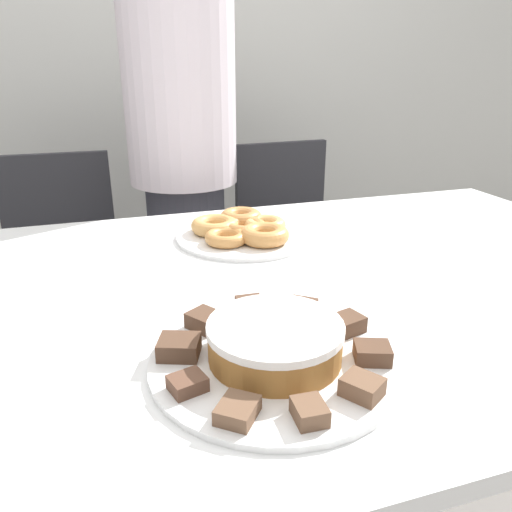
# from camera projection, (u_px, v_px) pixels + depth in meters

# --- Properties ---
(wall_back) EXTENTS (8.00, 0.05, 2.60)m
(wall_back) POSITION_uv_depth(u_px,v_px,m) (139.00, 32.00, 2.25)
(wall_back) COLOR silver
(wall_back) RESTS_ON ground_plane
(table) EXTENTS (2.00, 1.09, 0.76)m
(table) POSITION_uv_depth(u_px,v_px,m) (242.00, 317.00, 1.01)
(table) COLOR white
(table) RESTS_ON ground_plane
(person_standing) EXTENTS (0.37, 0.37, 1.58)m
(person_standing) POSITION_uv_depth(u_px,v_px,m) (184.00, 169.00, 1.76)
(person_standing) COLOR #383842
(person_standing) RESTS_ON ground_plane
(office_chair_left) EXTENTS (0.44, 0.44, 0.87)m
(office_chair_left) POSITION_uv_depth(u_px,v_px,m) (66.00, 288.00, 1.82)
(office_chair_left) COLOR black
(office_chair_left) RESTS_ON ground_plane
(office_chair_right) EXTENTS (0.47, 0.47, 0.87)m
(office_chair_right) POSITION_uv_depth(u_px,v_px,m) (294.00, 260.00, 2.07)
(office_chair_right) COLOR black
(office_chair_right) RESTS_ON ground_plane
(plate_cake) EXTENTS (0.37, 0.37, 0.01)m
(plate_cake) POSITION_uv_depth(u_px,v_px,m) (275.00, 360.00, 0.73)
(plate_cake) COLOR white
(plate_cake) RESTS_ON table
(plate_donuts) EXTENTS (0.35, 0.35, 0.01)m
(plate_donuts) POSITION_uv_depth(u_px,v_px,m) (245.00, 236.00, 1.26)
(plate_donuts) COLOR white
(plate_donuts) RESTS_ON table
(frosted_cake) EXTENTS (0.20, 0.20, 0.06)m
(frosted_cake) POSITION_uv_depth(u_px,v_px,m) (275.00, 341.00, 0.72)
(frosted_cake) COLOR #9E662D
(frosted_cake) RESTS_ON plate_cake
(lamington_0) EXTENTS (0.07, 0.07, 0.02)m
(lamington_0) POSITION_uv_depth(u_px,v_px,m) (301.00, 309.00, 0.85)
(lamington_0) COLOR #513828
(lamington_0) RESTS_ON plate_cake
(lamington_1) EXTENTS (0.05, 0.05, 0.03)m
(lamington_1) POSITION_uv_depth(u_px,v_px,m) (251.00, 307.00, 0.85)
(lamington_1) COLOR #513828
(lamington_1) RESTS_ON plate_cake
(lamington_2) EXTENTS (0.07, 0.07, 0.03)m
(lamington_2) POSITION_uv_depth(u_px,v_px,m) (205.00, 320.00, 0.81)
(lamington_2) COLOR #513828
(lamington_2) RESTS_ON plate_cake
(lamington_3) EXTENTS (0.07, 0.07, 0.03)m
(lamington_3) POSITION_uv_depth(u_px,v_px,m) (179.00, 347.00, 0.73)
(lamington_3) COLOR #513828
(lamington_3) RESTS_ON plate_cake
(lamington_4) EXTENTS (0.05, 0.05, 0.02)m
(lamington_4) POSITION_uv_depth(u_px,v_px,m) (187.00, 383.00, 0.66)
(lamington_4) COLOR brown
(lamington_4) RESTS_ON plate_cake
(lamington_5) EXTENTS (0.07, 0.07, 0.02)m
(lamington_5) POSITION_uv_depth(u_px,v_px,m) (238.00, 410.00, 0.60)
(lamington_5) COLOR brown
(lamington_5) RESTS_ON plate_cake
(lamington_6) EXTENTS (0.04, 0.05, 0.02)m
(lamington_6) POSITION_uv_depth(u_px,v_px,m) (310.00, 412.00, 0.60)
(lamington_6) COLOR brown
(lamington_6) RESTS_ON plate_cake
(lamington_7) EXTENTS (0.06, 0.06, 0.03)m
(lamington_7) POSITION_uv_depth(u_px,v_px,m) (362.00, 387.00, 0.64)
(lamington_7) COLOR brown
(lamington_7) RESTS_ON plate_cake
(lamington_8) EXTENTS (0.06, 0.06, 0.02)m
(lamington_8) POSITION_uv_depth(u_px,v_px,m) (372.00, 353.00, 0.72)
(lamington_8) COLOR #513828
(lamington_8) RESTS_ON plate_cake
(lamington_9) EXTENTS (0.06, 0.05, 0.03)m
(lamington_9) POSITION_uv_depth(u_px,v_px,m) (347.00, 324.00, 0.80)
(lamington_9) COLOR #513828
(lamington_9) RESTS_ON plate_cake
(donut_0) EXTENTS (0.11, 0.11, 0.03)m
(donut_0) POSITION_uv_depth(u_px,v_px,m) (245.00, 228.00, 1.25)
(donut_0) COLOR #C68447
(donut_0) RESTS_ON plate_donuts
(donut_1) EXTENTS (0.11, 0.11, 0.04)m
(donut_1) POSITION_uv_depth(u_px,v_px,m) (241.00, 218.00, 1.32)
(donut_1) COLOR #C68447
(donut_1) RESTS_ON plate_donuts
(donut_2) EXTENTS (0.12, 0.12, 0.04)m
(donut_2) POSITION_uv_depth(u_px,v_px,m) (215.00, 226.00, 1.26)
(donut_2) COLOR tan
(donut_2) RESTS_ON plate_donuts
(donut_3) EXTENTS (0.10, 0.10, 0.03)m
(donut_3) POSITION_uv_depth(u_px,v_px,m) (226.00, 237.00, 1.19)
(donut_3) COLOR #D18E4C
(donut_3) RESTS_ON plate_donuts
(donut_4) EXTENTS (0.12, 0.12, 0.04)m
(donut_4) POSITION_uv_depth(u_px,v_px,m) (265.00, 235.00, 1.19)
(donut_4) COLOR #D18E4C
(donut_4) RESTS_ON plate_donuts
(donut_5) EXTENTS (0.11, 0.11, 0.03)m
(donut_5) POSITION_uv_depth(u_px,v_px,m) (265.00, 225.00, 1.28)
(donut_5) COLOR #E5AD66
(donut_5) RESTS_ON plate_donuts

